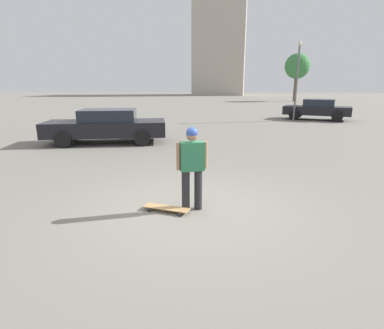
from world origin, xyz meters
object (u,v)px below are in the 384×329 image
(skateboard, at_px, (167,208))
(car_parked_far, at_px, (317,109))
(car_parked_near, at_px, (107,126))
(person, at_px, (192,164))

(skateboard, xyz_separation_m, car_parked_far, (6.22, 17.13, 0.68))
(car_parked_far, bearing_deg, car_parked_near, 62.52)
(person, xyz_separation_m, skateboard, (-0.45, -0.18, -0.84))
(person, bearing_deg, car_parked_far, 47.57)
(car_parked_far, bearing_deg, skateboard, 86.72)
(person, distance_m, car_parked_far, 17.91)
(person, xyz_separation_m, car_parked_near, (-4.66, 6.21, -0.19))
(skateboard, bearing_deg, car_parked_far, -100.72)
(skateboard, height_order, car_parked_far, car_parked_far)
(person, relative_size, car_parked_near, 0.31)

